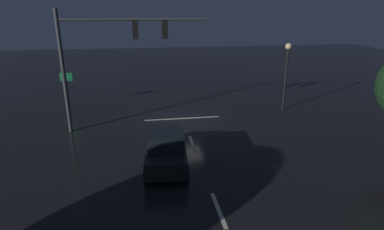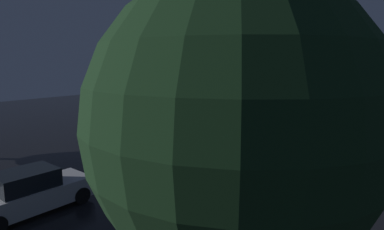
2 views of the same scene
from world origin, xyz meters
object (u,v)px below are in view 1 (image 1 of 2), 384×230
traffic_signal_assembly (109,47)px  car_approaching (166,148)px  street_lamp_left_kerb (287,64)px  route_sign (67,82)px

traffic_signal_assembly → car_approaching: traffic_signal_assembly is taller
street_lamp_left_kerb → route_sign: size_ratio=1.79×
traffic_signal_assembly → car_approaching: (-2.70, 5.09, -4.15)m
traffic_signal_assembly → street_lamp_left_kerb: 11.97m
street_lamp_left_kerb → route_sign: bearing=-11.0°
car_approaching → route_sign: route_sign is taller
street_lamp_left_kerb → route_sign: (15.36, -3.00, -1.44)m
car_approaching → route_sign: (6.36, -10.04, 1.12)m
car_approaching → street_lamp_left_kerb: 11.71m
traffic_signal_assembly → street_lamp_left_kerb: (-11.70, -1.95, -1.59)m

